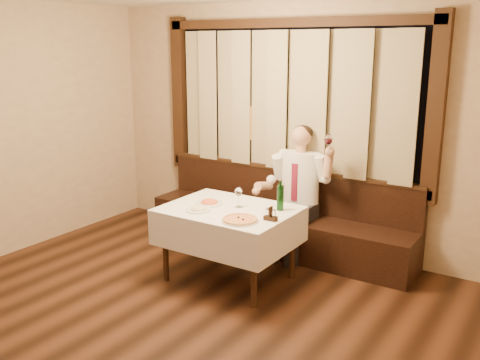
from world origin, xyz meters
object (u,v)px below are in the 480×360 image
Objects in this scene: banquette at (279,223)px; pasta_cream at (198,207)px; pizza at (240,220)px; cruet_caddy at (271,216)px; green_bottle at (280,197)px; pasta_red at (209,201)px; seated_man at (297,183)px; dining_table at (229,218)px.

banquette is 13.22× the size of pasta_cream.
banquette is at bearing 103.39° from pizza.
cruet_caddy reaches higher than pizza.
green_bottle is at bearing 101.84° from cruet_caddy.
green_bottle reaches higher than banquette.
cruet_caddy reaches higher than pasta_red.
pizza is 1.21m from seated_man.
cruet_caddy is (0.73, 0.13, 0.01)m from pasta_cream.
banquette is 1.41m from pizza.
seated_man is at bearing 102.12° from cruet_caddy.
pasta_cream reaches higher than pizza.
pasta_red is 1.14× the size of pasta_cream.
seated_man reaches higher than pasta_cream.
pizza is 0.28m from cruet_caddy.
pasta_cream is 0.79× the size of green_bottle.
pasta_cream is at bearing -80.33° from pasta_red.
dining_table is (0.00, -1.02, 0.34)m from banquette.
green_bottle reaches higher than dining_table.
pizza is (0.31, -0.28, 0.12)m from dining_table.
banquette is 1.16m from pasta_red.
green_bottle is (0.69, 0.22, 0.09)m from pasta_red.
green_bottle is at bearing -60.61° from banquette.
green_bottle reaches higher than pasta_cream.
dining_table is at bearing 167.42° from cruet_caddy.
banquette is 1.36m from pasta_cream.
pizza is 1.12× the size of green_bottle.
seated_man is (0.28, 0.93, 0.20)m from dining_table.
pasta_cream is 0.74m from cruet_caddy.
pasta_cream is 1.26m from seated_man.
green_bottle is at bearing 73.88° from pizza.
pasta_cream is (-0.20, -0.23, 0.14)m from dining_table.
seated_man reaches higher than pasta_red.
banquette is at bearing 90.00° from dining_table.
pasta_cream is 0.80m from green_bottle.
cruet_caddy reaches higher than dining_table.
banquette is 2.17× the size of seated_man.
cruet_caddy is 1.07m from seated_man.
pizza is 0.51m from pasta_cream.
banquette is 2.52× the size of dining_table.
pasta_red is 0.23m from pasta_cream.
green_bottle is 2.33× the size of cruet_caddy.
pizza is at bearing -106.12° from green_bottle.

